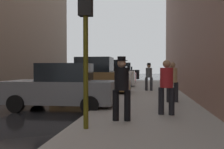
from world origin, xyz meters
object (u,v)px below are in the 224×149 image
at_px(parked_bronze_suv, 92,78).
at_px(pedestrian_with_beanie, 149,75).
at_px(parked_red_hatchback, 116,75).
at_px(parked_dark_green_sedan, 125,73).
at_px(fire_hydrant, 123,86).
at_px(pedestrian_in_tan_coat, 172,80).
at_px(traffic_light, 86,20).
at_px(parked_white_van, 107,75).
at_px(pedestrian_in_red_jacket, 166,84).
at_px(parked_gray_coupe, 62,88).
at_px(parked_black_suv, 121,73).
at_px(pedestrian_with_fedora, 122,85).

distance_m(parked_bronze_suv, pedestrian_with_beanie, 3.74).
height_order(parked_bronze_suv, parked_red_hatchback, parked_bronze_suv).
bearing_deg(parked_dark_green_sedan, fire_hydrant, -84.81).
bearing_deg(pedestrian_in_tan_coat, traffic_light, -116.42).
height_order(parked_white_van, pedestrian_in_red_jacket, parked_white_van).
bearing_deg(parked_red_hatchback, pedestrian_with_beanie, -70.25).
bearing_deg(parked_dark_green_sedan, parked_gray_coupe, -90.00).
bearing_deg(parked_gray_coupe, parked_black_suv, 90.00).
relative_size(traffic_light, pedestrian_in_tan_coat, 2.11).
bearing_deg(pedestrian_in_red_jacket, parked_bronze_suv, 120.28).
height_order(pedestrian_in_tan_coat, pedestrian_in_red_jacket, same).
xyz_separation_m(parked_white_van, fire_hydrant, (1.80, -4.42, -0.54)).
height_order(parked_black_suv, pedestrian_in_tan_coat, parked_black_suv).
xyz_separation_m(parked_black_suv, pedestrian_with_fedora, (2.61, -23.70, 0.10)).
bearing_deg(traffic_light, parked_red_hatchback, 95.35).
bearing_deg(pedestrian_with_beanie, pedestrian_in_tan_coat, -79.55).
height_order(parked_white_van, pedestrian_with_beanie, parked_white_van).
xyz_separation_m(parked_bronze_suv, pedestrian_with_beanie, (3.38, 1.60, 0.10)).
xyz_separation_m(pedestrian_with_beanie, pedestrian_with_fedora, (-0.77, -9.38, 0.00)).
bearing_deg(parked_dark_green_sedan, parked_red_hatchback, -90.00).
distance_m(parked_dark_green_sedan, pedestrian_in_red_jacket, 27.65).
distance_m(parked_black_suv, pedestrian_in_red_jacket, 22.94).
height_order(parked_white_van, fire_hydrant, parked_white_van).
bearing_deg(parked_red_hatchback, parked_gray_coupe, -90.00).
relative_size(traffic_light, pedestrian_with_beanie, 2.03).
bearing_deg(parked_white_van, pedestrian_in_tan_coat, -64.12).
bearing_deg(pedestrian_in_tan_coat, parked_bronze_suv, 139.40).
bearing_deg(fire_hydrant, parked_black_suv, 96.82).
distance_m(parked_black_suv, traffic_light, 24.83).
bearing_deg(parked_bronze_suv, parked_white_van, 90.00).
relative_size(fire_hydrant, pedestrian_in_tan_coat, 0.41).
relative_size(parked_dark_green_sedan, pedestrian_in_tan_coat, 2.49).
bearing_deg(fire_hydrant, parked_dark_green_sedan, 95.19).
bearing_deg(fire_hydrant, parked_red_hatchback, 100.05).
distance_m(parked_black_suv, pedestrian_with_fedora, 23.84).
distance_m(fire_hydrant, traffic_light, 9.88).
bearing_deg(fire_hydrant, pedestrian_with_beanie, 26.10).
xyz_separation_m(parked_gray_coupe, parked_white_van, (-0.00, 10.55, 0.18)).
height_order(fire_hydrant, traffic_light, traffic_light).
bearing_deg(parked_red_hatchback, parked_dark_green_sedan, 90.00).
height_order(parked_red_hatchback, fire_hydrant, parked_red_hatchback).
relative_size(parked_bronze_suv, pedestrian_with_fedora, 2.61).
bearing_deg(pedestrian_with_fedora, parked_bronze_suv, 108.54).
bearing_deg(parked_gray_coupe, pedestrian_in_tan_coat, 19.75).
distance_m(parked_red_hatchback, parked_black_suv, 4.92).
distance_m(parked_black_suv, pedestrian_in_tan_coat, 20.13).
xyz_separation_m(parked_red_hatchback, fire_hydrant, (1.80, -10.17, -0.35)).
distance_m(parked_dark_green_sedan, pedestrian_with_fedora, 28.59).
distance_m(parked_red_hatchback, pedestrian_with_beanie, 9.99).
height_order(fire_hydrant, pedestrian_with_beanie, pedestrian_with_beanie).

